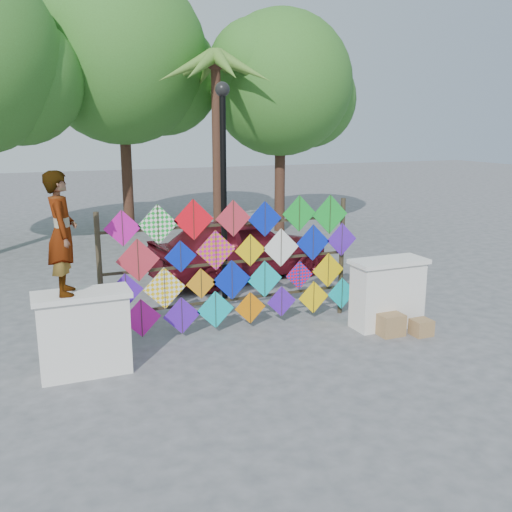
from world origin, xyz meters
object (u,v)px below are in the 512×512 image
object	(u,v)px
kite_rack	(237,264)
sedan	(240,248)
lamppost	(223,176)
vendor_woman	(62,233)

from	to	relation	value
kite_rack	sedan	world-z (taller)	kite_rack
kite_rack	lamppost	distance (m)	1.95
kite_rack	vendor_woman	world-z (taller)	vendor_woman
kite_rack	lamppost	size ratio (longest dim) A/B	1.10
vendor_woman	sedan	world-z (taller)	vendor_woman
sedan	kite_rack	bearing A→B (deg)	148.84
kite_rack	sedan	bearing A→B (deg)	68.04
vendor_woman	sedan	bearing A→B (deg)	-40.29
vendor_woman	lamppost	xyz separation A→B (m)	(3.20, 2.20, 0.52)
lamppost	sedan	bearing A→B (deg)	61.16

